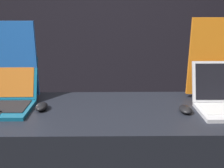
# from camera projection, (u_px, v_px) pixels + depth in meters

# --- Properties ---
(wall_back) EXTENTS (8.00, 0.05, 2.80)m
(wall_back) POSITION_uv_depth(u_px,v_px,m) (110.00, 14.00, 3.04)
(wall_back) COLOR black
(wall_back) RESTS_ON ground_plane
(laptop_front) EXTENTS (0.37, 0.36, 0.26)m
(laptop_front) POSITION_uv_depth(u_px,v_px,m) (1.00, 97.00, 1.48)
(laptop_front) COLOR #0F5170
(laptop_front) RESTS_ON display_counter
(mouse_front) EXTENTS (0.06, 0.10, 0.04)m
(mouse_front) POSITION_uv_depth(u_px,v_px,m) (42.00, 107.00, 1.45)
(mouse_front) COLOR black
(mouse_front) RESTS_ON display_counter
(promo_stand_front) EXTENTS (0.36, 0.07, 0.47)m
(promo_stand_front) POSITION_uv_depth(u_px,v_px,m) (6.00, 63.00, 1.56)
(promo_stand_front) COLOR black
(promo_stand_front) RESTS_ON display_counter
(mouse_back) EXTENTS (0.07, 0.10, 0.03)m
(mouse_back) POSITION_uv_depth(u_px,v_px,m) (186.00, 109.00, 1.42)
(mouse_back) COLOR black
(mouse_back) RESTS_ON display_counter
(promo_stand_back) EXTENTS (0.32, 0.07, 0.49)m
(promo_stand_back) POSITION_uv_depth(u_px,v_px,m) (215.00, 61.00, 1.58)
(promo_stand_back) COLOR black
(promo_stand_back) RESTS_ON display_counter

